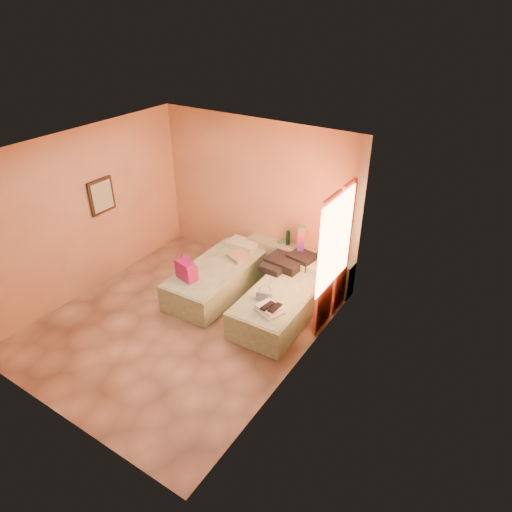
{
  "coord_description": "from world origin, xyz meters",
  "views": [
    {
      "loc": [
        4.15,
        -4.23,
        4.62
      ],
      "look_at": [
        0.87,
        0.85,
        1.1
      ],
      "focal_mm": 32.0,
      "sensor_mm": 36.0,
      "label": 1
    }
  ],
  "objects_px": {
    "headboard_ledge": "(298,265)",
    "blue_handbag": "(265,296)",
    "water_bottle": "(288,238)",
    "towel_stack": "(270,310)",
    "green_book": "(318,256)",
    "flower_vase": "(333,255)",
    "bed_right": "(283,302)",
    "bed_left": "(217,278)",
    "magenta_handbag": "(186,270)"
  },
  "relations": [
    {
      "from": "flower_vase",
      "to": "towel_stack",
      "type": "relative_size",
      "value": 0.67
    },
    {
      "from": "bed_right",
      "to": "bed_left",
      "type": "bearing_deg",
      "value": 178.34
    },
    {
      "from": "bed_right",
      "to": "blue_handbag",
      "type": "bearing_deg",
      "value": -105.56
    },
    {
      "from": "bed_left",
      "to": "headboard_ledge",
      "type": "bearing_deg",
      "value": 43.65
    },
    {
      "from": "flower_vase",
      "to": "magenta_handbag",
      "type": "bearing_deg",
      "value": -139.67
    },
    {
      "from": "bed_right",
      "to": "green_book",
      "type": "relative_size",
      "value": 11.71
    },
    {
      "from": "towel_stack",
      "to": "flower_vase",
      "type": "bearing_deg",
      "value": 81.56
    },
    {
      "from": "magenta_handbag",
      "to": "towel_stack",
      "type": "relative_size",
      "value": 1.02
    },
    {
      "from": "green_book",
      "to": "towel_stack",
      "type": "relative_size",
      "value": 0.49
    },
    {
      "from": "blue_handbag",
      "to": "towel_stack",
      "type": "distance_m",
      "value": 0.32
    },
    {
      "from": "bed_right",
      "to": "magenta_handbag",
      "type": "bearing_deg",
      "value": -160.57
    },
    {
      "from": "green_book",
      "to": "towel_stack",
      "type": "height_order",
      "value": "green_book"
    },
    {
      "from": "headboard_ledge",
      "to": "blue_handbag",
      "type": "height_order",
      "value": "blue_handbag"
    },
    {
      "from": "green_book",
      "to": "magenta_handbag",
      "type": "bearing_deg",
      "value": -112.29
    },
    {
      "from": "water_bottle",
      "to": "green_book",
      "type": "xyz_separation_m",
      "value": [
        0.65,
        -0.1,
        -0.12
      ]
    },
    {
      "from": "headboard_ledge",
      "to": "towel_stack",
      "type": "distance_m",
      "value": 1.75
    },
    {
      "from": "bed_right",
      "to": "towel_stack",
      "type": "xyz_separation_m",
      "value": [
        0.13,
        -0.63,
        0.3
      ]
    },
    {
      "from": "headboard_ledge",
      "to": "blue_handbag",
      "type": "xyz_separation_m",
      "value": [
        0.19,
        -1.45,
        0.26
      ]
    },
    {
      "from": "headboard_ledge",
      "to": "bed_left",
      "type": "distance_m",
      "value": 1.48
    },
    {
      "from": "water_bottle",
      "to": "blue_handbag",
      "type": "height_order",
      "value": "water_bottle"
    },
    {
      "from": "headboard_ledge",
      "to": "flower_vase",
      "type": "distance_m",
      "value": 0.8
    },
    {
      "from": "blue_handbag",
      "to": "headboard_ledge",
      "type": "bearing_deg",
      "value": 80.81
    },
    {
      "from": "bed_right",
      "to": "green_book",
      "type": "xyz_separation_m",
      "value": [
        0.1,
        1.0,
        0.41
      ]
    },
    {
      "from": "blue_handbag",
      "to": "green_book",
      "type": "bearing_deg",
      "value": 65.2
    },
    {
      "from": "bed_right",
      "to": "towel_stack",
      "type": "bearing_deg",
      "value": -80.42
    },
    {
      "from": "green_book",
      "to": "blue_handbag",
      "type": "xyz_separation_m",
      "value": [
        -0.2,
        -1.41,
        -0.08
      ]
    },
    {
      "from": "green_book",
      "to": "magenta_handbag",
      "type": "height_order",
      "value": "magenta_handbag"
    },
    {
      "from": "headboard_ledge",
      "to": "bed_right",
      "type": "relative_size",
      "value": 1.02
    },
    {
      "from": "green_book",
      "to": "flower_vase",
      "type": "bearing_deg",
      "value": 25.25
    },
    {
      "from": "bed_right",
      "to": "flower_vase",
      "type": "relative_size",
      "value": 8.59
    },
    {
      "from": "bed_right",
      "to": "water_bottle",
      "type": "xyz_separation_m",
      "value": [
        -0.55,
        1.1,
        0.54
      ]
    },
    {
      "from": "headboard_ledge",
      "to": "bed_left",
      "type": "height_order",
      "value": "headboard_ledge"
    },
    {
      "from": "water_bottle",
      "to": "towel_stack",
      "type": "height_order",
      "value": "water_bottle"
    },
    {
      "from": "headboard_ledge",
      "to": "green_book",
      "type": "relative_size",
      "value": 12.0
    },
    {
      "from": "headboard_ledge",
      "to": "bed_right",
      "type": "xyz_separation_m",
      "value": [
        0.29,
        -1.05,
        -0.08
      ]
    },
    {
      "from": "green_book",
      "to": "flower_vase",
      "type": "height_order",
      "value": "flower_vase"
    },
    {
      "from": "bed_left",
      "to": "water_bottle",
      "type": "bearing_deg",
      "value": 52.87
    },
    {
      "from": "bed_left",
      "to": "blue_handbag",
      "type": "distance_m",
      "value": 1.34
    },
    {
      "from": "bed_left",
      "to": "water_bottle",
      "type": "relative_size",
      "value": 7.19
    },
    {
      "from": "towel_stack",
      "to": "green_book",
      "type": "bearing_deg",
      "value": 90.85
    },
    {
      "from": "headboard_ledge",
      "to": "flower_vase",
      "type": "bearing_deg",
      "value": -3.31
    },
    {
      "from": "bed_left",
      "to": "flower_vase",
      "type": "distance_m",
      "value": 2.04
    },
    {
      "from": "water_bottle",
      "to": "towel_stack",
      "type": "distance_m",
      "value": 1.87
    },
    {
      "from": "magenta_handbag",
      "to": "bed_right",
      "type": "bearing_deg",
      "value": 33.64
    },
    {
      "from": "flower_vase",
      "to": "green_book",
      "type": "bearing_deg",
      "value": -177.9
    },
    {
      "from": "green_book",
      "to": "flower_vase",
      "type": "xyz_separation_m",
      "value": [
        0.27,
        0.01,
        0.1
      ]
    },
    {
      "from": "water_bottle",
      "to": "towel_stack",
      "type": "relative_size",
      "value": 0.79
    },
    {
      "from": "flower_vase",
      "to": "bed_right",
      "type": "bearing_deg",
      "value": -110.09
    },
    {
      "from": "blue_handbag",
      "to": "flower_vase",
      "type": "bearing_deg",
      "value": 54.98
    },
    {
      "from": "water_bottle",
      "to": "blue_handbag",
      "type": "distance_m",
      "value": 1.58
    }
  ]
}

